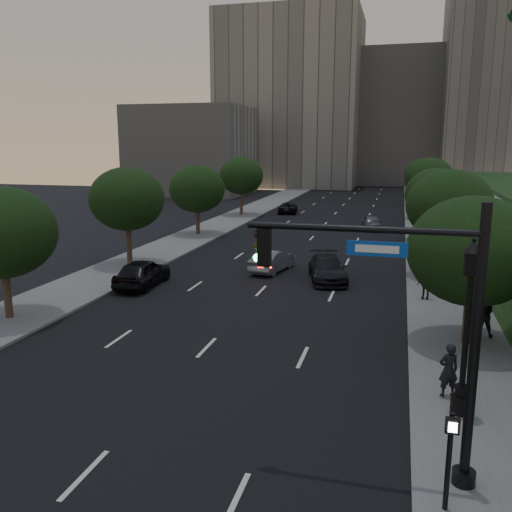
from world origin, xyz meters
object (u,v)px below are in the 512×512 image
(pedestrian_a, at_px, (448,370))
(sedan_near_left, at_px, (142,273))
(sedan_far_left, at_px, (288,208))
(sedan_near_right, at_px, (327,269))
(street_lamp, at_px, (466,336))
(traffic_signal_mast, at_px, (425,342))
(pedestrian_b, at_px, (483,314))
(sedan_far_right, at_px, (372,222))
(pedestrian_c, at_px, (426,284))
(sedan_mid_left, at_px, (272,261))

(pedestrian_a, bearing_deg, sedan_near_left, -53.85)
(sedan_far_left, bearing_deg, sedan_near_right, 97.65)
(street_lamp, bearing_deg, sedan_far_left, 107.70)
(traffic_signal_mast, xyz_separation_m, pedestrian_a, (1.06, 4.80, -2.62))
(traffic_signal_mast, height_order, sedan_near_left, traffic_signal_mast)
(street_lamp, xyz_separation_m, sedan_far_left, (-15.08, 47.24, -1.99))
(street_lamp, bearing_deg, pedestrian_b, 78.12)
(sedan_near_left, bearing_deg, street_lamp, 142.88)
(sedan_near_left, bearing_deg, sedan_far_left, -94.01)
(street_lamp, height_order, sedan_near_right, street_lamp)
(sedan_far_right, relative_size, pedestrian_c, 2.59)
(sedan_near_right, height_order, sedan_far_right, sedan_near_right)
(sedan_near_right, xyz_separation_m, pedestrian_b, (7.73, -8.42, 0.37))
(traffic_signal_mast, height_order, sedan_far_right, traffic_signal_mast)
(traffic_signal_mast, height_order, sedan_near_right, traffic_signal_mast)
(sedan_far_left, height_order, sedan_far_right, sedan_far_right)
(traffic_signal_mast, xyz_separation_m, pedestrian_b, (2.93, 11.13, -2.56))
(pedestrian_a, bearing_deg, sedan_far_left, -92.82)
(sedan_far_left, height_order, sedan_near_right, sedan_near_right)
(sedan_far_left, bearing_deg, sedan_mid_left, 91.49)
(sedan_mid_left, height_order, pedestrian_c, pedestrian_c)
(sedan_near_left, distance_m, pedestrian_b, 18.55)
(street_lamp, bearing_deg, sedan_near_left, 144.62)
(sedan_mid_left, bearing_deg, sedan_far_right, -93.99)
(street_lamp, relative_size, sedan_near_right, 1.10)
(sedan_mid_left, xyz_separation_m, pedestrian_a, (9.68, -16.25, 0.33))
(sedan_near_left, distance_m, sedan_near_right, 11.10)
(sedan_near_left, height_order, pedestrian_a, pedestrian_a)
(pedestrian_c, bearing_deg, pedestrian_b, 103.22)
(sedan_mid_left, distance_m, sedan_near_right, 4.10)
(sedan_mid_left, bearing_deg, sedan_near_left, 52.25)
(sedan_far_right, xyz_separation_m, pedestrian_a, (4.34, -35.74, 0.34))
(street_lamp, distance_m, pedestrian_a, 1.94)
(sedan_near_right, relative_size, pedestrian_a, 2.84)
(sedan_near_right, relative_size, pedestrian_c, 3.17)
(pedestrian_a, relative_size, pedestrian_b, 0.93)
(street_lamp, distance_m, sedan_far_right, 37.17)
(street_lamp, distance_m, pedestrian_b, 7.73)
(street_lamp, bearing_deg, sedan_near_right, 111.30)
(sedan_far_left, xyz_separation_m, pedestrian_b, (16.64, -39.82, 0.47))
(sedan_far_right, bearing_deg, sedan_near_left, -125.62)
(sedan_far_left, bearing_deg, pedestrian_a, 99.57)
(sedan_mid_left, bearing_deg, street_lamp, 131.25)
(sedan_near_left, relative_size, pedestrian_c, 2.99)
(sedan_far_right, height_order, pedestrian_b, pedestrian_b)
(sedan_near_right, bearing_deg, sedan_far_right, 72.21)
(sedan_near_right, height_order, pedestrian_a, pedestrian_a)
(sedan_near_left, height_order, sedan_far_right, sedan_near_left)
(traffic_signal_mast, bearing_deg, sedan_mid_left, 112.26)
(sedan_mid_left, height_order, pedestrian_a, pedestrian_a)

